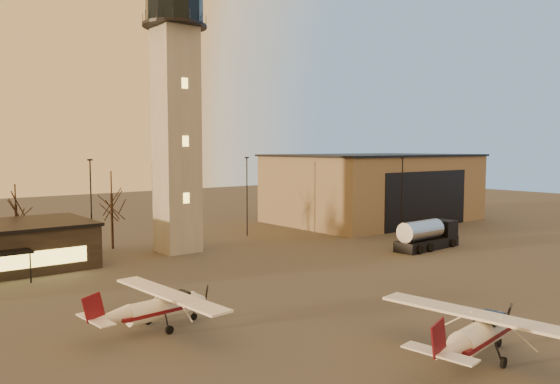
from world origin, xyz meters
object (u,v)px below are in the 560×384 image
object	(u,v)px
cessna_rear	(164,311)
fuel_truck	(427,237)
hangar	(374,187)
cessna_front	(482,338)
control_tower	(176,101)

from	to	relation	value
cessna_rear	fuel_truck	distance (m)	35.82
cessna_rear	fuel_truck	xyz separation A→B (m)	(35.27, 6.25, 0.24)
hangar	cessna_front	distance (m)	56.14
cessna_rear	hangar	bearing A→B (deg)	23.51
control_tower	cessna_front	world-z (taller)	control_tower
hangar	control_tower	bearing A→B (deg)	-173.69
control_tower	cessna_front	bearing A→B (deg)	-92.51
control_tower	hangar	xyz separation A→B (m)	(36.00, 3.98, -11.17)
control_tower	fuel_truck	distance (m)	31.47
hangar	cessna_front	bearing A→B (deg)	-132.24
fuel_truck	control_tower	bearing A→B (deg)	142.38
hangar	cessna_front	xyz separation A→B (m)	(-37.65, -41.45, -4.02)
control_tower	fuel_truck	xyz separation A→B (m)	(22.55, -16.00, -15.02)
cessna_front	fuel_truck	bearing A→B (deg)	33.45
control_tower	cessna_rear	world-z (taller)	control_tower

